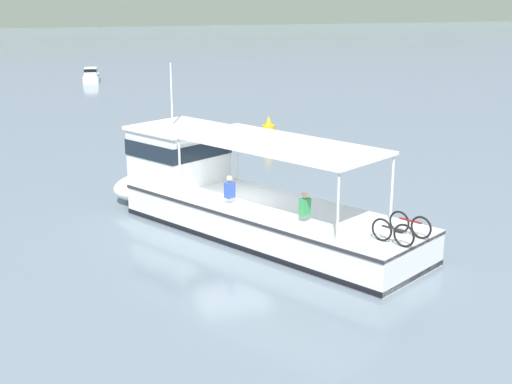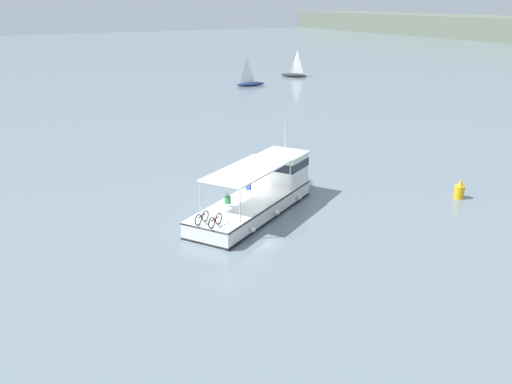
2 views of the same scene
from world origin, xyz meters
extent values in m
plane|color=slate|center=(0.00, 0.00, 0.00)|extent=(400.00, 400.00, 0.00)
cube|color=#606B5B|center=(0.00, 148.84, 3.58)|extent=(400.00, 28.00, 7.16)
cube|color=white|center=(1.05, -0.90, 0.55)|extent=(8.39, 10.87, 1.10)
ellipsoid|color=white|center=(-2.21, 4.38, 0.55)|extent=(3.66, 3.42, 1.01)
cube|color=black|center=(1.05, -0.90, 0.10)|extent=(8.42, 10.90, 0.16)
cube|color=#2D2D33|center=(1.05, -0.90, 1.02)|extent=(8.44, 10.91, 0.10)
cube|color=white|center=(-1.26, 2.85, 2.05)|extent=(3.68, 3.64, 1.90)
cube|color=#19232D|center=(-1.26, 2.85, 2.38)|extent=(3.75, 3.71, 0.56)
cube|color=white|center=(-1.26, 2.85, 3.06)|extent=(3.90, 3.86, 0.12)
cube|color=white|center=(1.28, -1.28, 3.15)|extent=(6.02, 7.25, 0.10)
cylinder|color=silver|center=(-1.58, 0.77, 2.10)|extent=(0.08, 0.08, 2.00)
cylinder|color=silver|center=(0.73, 2.20, 2.10)|extent=(0.08, 0.08, 2.00)
cylinder|color=silver|center=(1.83, -4.76, 2.10)|extent=(0.08, 0.08, 2.00)
cylinder|color=silver|center=(4.14, -3.34, 2.10)|extent=(0.08, 0.08, 2.00)
cylinder|color=silver|center=(-1.42, 3.10, 4.22)|extent=(0.06, 0.06, 2.20)
sphere|color=white|center=(0.78, 2.93, 0.50)|extent=(0.36, 0.36, 0.36)
sphere|color=white|center=(2.51, 0.12, 0.50)|extent=(0.36, 0.36, 0.36)
sphere|color=white|center=(4.13, -2.52, 0.50)|extent=(0.36, 0.36, 0.36)
torus|color=black|center=(3.05, -5.01, 1.43)|extent=(0.40, 0.59, 0.66)
torus|color=black|center=(3.41, -5.61, 1.43)|extent=(0.40, 0.59, 0.66)
cylinder|color=#232328|center=(3.23, -5.31, 1.55)|extent=(0.42, 0.63, 0.06)
torus|color=black|center=(3.81, -4.54, 1.43)|extent=(0.40, 0.59, 0.66)
torus|color=black|center=(4.18, -5.13, 1.43)|extent=(0.40, 0.59, 0.66)
cylinder|color=maroon|center=(4.00, -4.84, 1.55)|extent=(0.42, 0.63, 0.06)
cube|color=#338C4C|center=(1.56, -2.84, 1.56)|extent=(0.39, 0.36, 0.52)
sphere|color=beige|center=(1.56, -2.84, 1.93)|extent=(0.20, 0.20, 0.20)
cube|color=#2D4CA5|center=(-0.17, -0.44, 1.56)|extent=(0.39, 0.36, 0.52)
sphere|color=tan|center=(-0.17, -0.44, 1.93)|extent=(0.20, 0.20, 0.20)
cube|color=white|center=(-2.55, 41.60, 0.28)|extent=(1.61, 3.70, 0.56)
cube|color=white|center=(-2.61, 40.97, 0.91)|extent=(1.18, 1.70, 0.70)
cube|color=#19232D|center=(-2.61, 40.97, 1.09)|extent=(1.20, 1.71, 0.28)
cylinder|color=gold|center=(5.22, 13.27, 0.45)|extent=(0.70, 0.70, 0.90)
cone|color=gold|center=(5.22, 13.27, 1.15)|extent=(0.42, 0.42, 0.50)
camera|label=1|loc=(-5.19, -21.66, 7.81)|focal=49.18mm
camera|label=2|loc=(30.72, -17.17, 13.24)|focal=39.73mm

